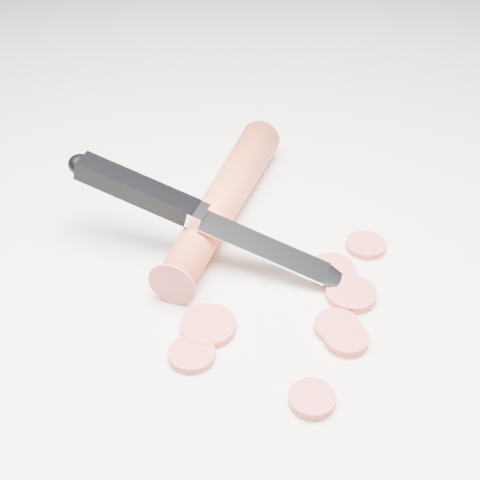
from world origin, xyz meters
TOP-DOWN VIEW (x-y plane):
  - ground at (0.00, 0.00)m, footprint 2.40×2.40m
  - carrot at (0.01, 0.08)m, footprint 0.20×0.15m
  - carrot_slice_0 at (-0.09, -0.04)m, footprint 0.03×0.03m
  - carrot_slice_1 at (-0.06, -0.11)m, footprint 0.03×0.03m
  - carrot_slice_2 at (0.03, -0.06)m, footprint 0.04×0.04m
  - carrot_slice_3 at (-0.00, -0.09)m, footprint 0.03×0.03m
  - carrot_slice_4 at (0.08, -0.03)m, footprint 0.03×0.03m
  - carrot_slice_5 at (-0.07, -0.02)m, footprint 0.04×0.04m
  - carrot_slice_6 at (0.00, -0.08)m, footprint 0.03×0.03m
  - carrot_slice_7 at (0.04, -0.03)m, footprint 0.04×0.04m
  - kitchen_knife at (-0.02, 0.04)m, footprint 0.16×0.21m

SIDE VIEW (x-z plane):
  - ground at x=0.00m, z-range 0.00..0.00m
  - carrot_slice_7 at x=0.04m, z-range 0.00..0.01m
  - carrot_slice_4 at x=0.08m, z-range 0.00..0.01m
  - carrot_slice_0 at x=-0.09m, z-range 0.00..0.01m
  - carrot_slice_6 at x=0.00m, z-range 0.00..0.01m
  - carrot_slice_5 at x=-0.07m, z-range 0.00..0.01m
  - carrot_slice_1 at x=-0.06m, z-range 0.00..0.01m
  - carrot_slice_2 at x=0.03m, z-range 0.00..0.01m
  - carrot_slice_3 at x=0.00m, z-range 0.00..0.01m
  - carrot at x=0.01m, z-range 0.00..0.03m
  - kitchen_knife at x=-0.02m, z-range 0.00..0.07m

